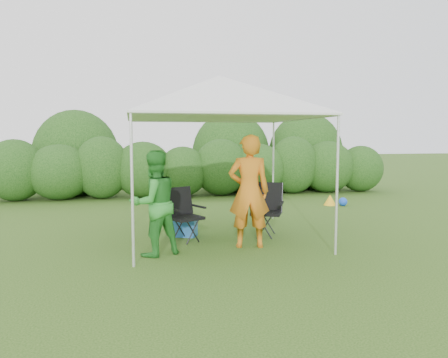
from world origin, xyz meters
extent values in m
plane|color=#3C5F1E|center=(0.00, 0.00, 0.00)|extent=(70.00, 70.00, 0.00)
ellipsoid|color=#28531A|center=(-4.67, 6.00, 0.86)|extent=(1.65, 1.40, 1.73)
cylinder|color=#382616|center=(-4.67, 6.00, 0.15)|extent=(0.12, 0.12, 0.30)
ellipsoid|color=#28531A|center=(-3.50, 6.00, 0.79)|extent=(1.80, 1.53, 1.57)
cylinder|color=#382616|center=(-3.50, 6.00, 0.15)|extent=(0.12, 0.12, 0.30)
ellipsoid|color=#28531A|center=(-2.33, 6.00, 0.90)|extent=(1.58, 1.34, 1.80)
cylinder|color=#382616|center=(-2.33, 6.00, 0.15)|extent=(0.12, 0.12, 0.30)
ellipsoid|color=#28531A|center=(-1.17, 6.00, 0.82)|extent=(1.72, 1.47, 1.65)
cylinder|color=#382616|center=(-1.17, 6.00, 0.15)|extent=(0.12, 0.12, 0.30)
ellipsoid|color=#28531A|center=(0.00, 6.00, 0.75)|extent=(1.50, 1.28, 1.50)
cylinder|color=#382616|center=(0.00, 6.00, 0.15)|extent=(0.12, 0.12, 0.30)
ellipsoid|color=#28531A|center=(1.17, 6.00, 0.86)|extent=(1.65, 1.40, 1.73)
cylinder|color=#382616|center=(1.17, 6.00, 0.15)|extent=(0.12, 0.12, 0.30)
ellipsoid|color=#28531A|center=(2.33, 6.00, 0.79)|extent=(1.80, 1.53, 1.57)
cylinder|color=#382616|center=(2.33, 6.00, 0.15)|extent=(0.12, 0.12, 0.30)
ellipsoid|color=#28531A|center=(3.50, 6.00, 0.90)|extent=(1.57, 1.34, 1.80)
cylinder|color=#382616|center=(3.50, 6.00, 0.15)|extent=(0.12, 0.12, 0.30)
ellipsoid|color=#28531A|center=(4.67, 6.00, 0.82)|extent=(1.72, 1.47, 1.65)
cylinder|color=#382616|center=(4.67, 6.00, 0.15)|extent=(0.12, 0.12, 0.30)
ellipsoid|color=#28531A|center=(5.83, 6.00, 0.75)|extent=(1.50, 1.28, 1.50)
cylinder|color=#382616|center=(5.83, 6.00, 0.15)|extent=(0.12, 0.12, 0.30)
cylinder|color=silver|center=(-1.50, -1.00, 1.05)|extent=(0.04, 0.04, 2.10)
cylinder|color=silver|center=(1.50, -1.00, 1.05)|extent=(0.04, 0.04, 2.10)
cylinder|color=silver|center=(-1.50, 2.00, 1.05)|extent=(0.04, 0.04, 2.10)
cylinder|color=silver|center=(1.50, 2.00, 1.05)|extent=(0.04, 0.04, 2.10)
cube|color=white|center=(0.00, 0.50, 2.12)|extent=(3.10, 3.10, 0.03)
pyramid|color=white|center=(0.00, 0.50, 2.48)|extent=(3.10, 3.10, 0.70)
cube|color=black|center=(0.85, 0.42, 0.42)|extent=(0.67, 0.65, 0.05)
cube|color=black|center=(0.94, 0.62, 0.70)|extent=(0.53, 0.35, 0.50)
cube|color=black|center=(0.60, 0.53, 0.60)|extent=(0.23, 0.42, 0.03)
cube|color=black|center=(1.09, 0.31, 0.60)|extent=(0.23, 0.42, 0.03)
cylinder|color=black|center=(0.56, 0.31, 0.21)|extent=(0.02, 0.02, 0.42)
cylinder|color=black|center=(0.96, 0.13, 0.21)|extent=(0.02, 0.02, 0.42)
cylinder|color=black|center=(0.74, 0.71, 0.21)|extent=(0.02, 0.02, 0.42)
cylinder|color=black|center=(1.14, 0.53, 0.21)|extent=(0.02, 0.02, 0.42)
cube|color=black|center=(-0.61, 0.34, 0.40)|extent=(0.65, 0.63, 0.05)
cube|color=black|center=(-0.70, 0.53, 0.67)|extent=(0.51, 0.34, 0.48)
cube|color=black|center=(-0.84, 0.23, 0.58)|extent=(0.23, 0.40, 0.03)
cube|color=black|center=(-0.38, 0.45, 0.58)|extent=(0.23, 0.40, 0.03)
cylinder|color=black|center=(-0.71, 0.06, 0.20)|extent=(0.02, 0.02, 0.40)
cylinder|color=black|center=(-0.33, 0.24, 0.20)|extent=(0.02, 0.02, 0.40)
cylinder|color=black|center=(-0.89, 0.44, 0.20)|extent=(0.02, 0.02, 0.40)
cylinder|color=black|center=(-0.51, 0.62, 0.20)|extent=(0.02, 0.02, 0.40)
imported|color=orange|center=(0.34, -0.27, 0.91)|extent=(0.72, 0.53, 1.82)
imported|color=#2E8B2D|center=(-1.18, -0.45, 0.79)|extent=(0.95, 0.87, 1.58)
cube|color=#235FA3|center=(-0.58, 0.72, 0.16)|extent=(0.49, 0.42, 0.33)
cube|color=silver|center=(-0.58, 0.72, 0.34)|extent=(0.51, 0.45, 0.03)
cylinder|color=#592D0C|center=(-0.52, 0.68, 0.47)|extent=(0.06, 0.06, 0.23)
cone|color=yellow|center=(3.56, 3.49, 0.14)|extent=(0.33, 0.33, 0.27)
sphere|color=blue|center=(3.84, 3.31, 0.11)|extent=(0.22, 0.22, 0.22)
camera|label=1|loc=(-1.51, -6.98, 1.78)|focal=35.00mm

